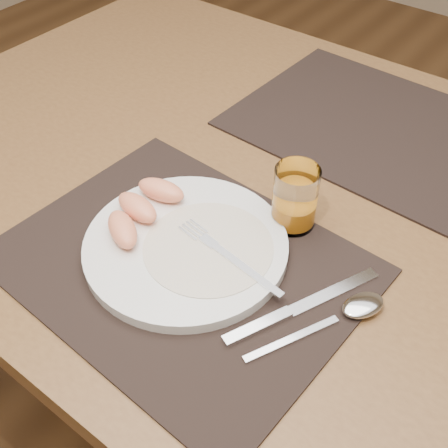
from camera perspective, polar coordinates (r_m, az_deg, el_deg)
ground at (r=1.45m, az=4.20°, el=-19.35°), size 5.00×5.00×0.00m
table at (r=0.91m, az=6.34°, el=-0.19°), size 1.40×0.90×0.75m
placemat_near at (r=0.73m, az=-4.29°, el=-4.06°), size 0.47×0.37×0.00m
placemat_far at (r=1.01m, az=15.01°, el=9.60°), size 0.46×0.37×0.00m
plate at (r=0.74m, az=-3.89°, el=-2.23°), size 0.27×0.27×0.02m
plate_dressing at (r=0.73m, az=-1.61°, el=-2.34°), size 0.17×0.17×0.00m
fork at (r=0.72m, az=-0.25°, el=-2.78°), size 0.18×0.04×0.00m
knife at (r=0.68m, az=6.75°, el=-8.82°), size 0.10×0.21×0.01m
spoon at (r=0.69m, az=12.94°, el=-8.51°), size 0.10×0.18×0.01m
juice_glass at (r=0.76m, az=7.19°, el=2.40°), size 0.06×0.06×0.09m
grapefruit_wedges at (r=0.77m, az=-8.46°, el=1.57°), size 0.09×0.15×0.03m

